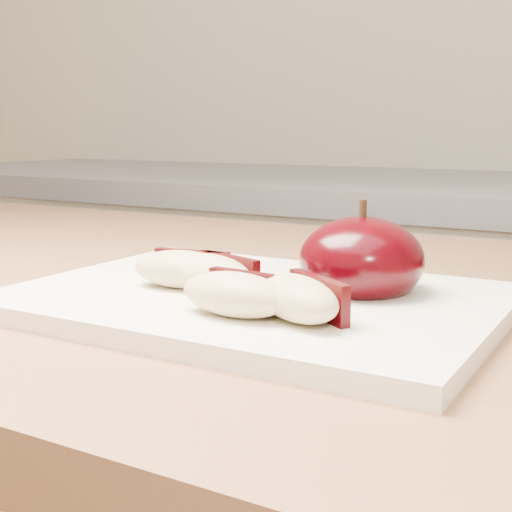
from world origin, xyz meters
The scene contains 7 objects.
back_cabinet centered at (0.00, 1.20, 0.47)m, with size 2.40×0.62×0.94m.
cutting_board centered at (0.03, 0.41, 0.91)m, with size 0.33×0.24×0.01m, color silver.
apple_half centered at (0.09, 0.45, 0.93)m, with size 0.10×0.10×0.07m.
apple_wedge_a centered at (-0.02, 0.39, 0.93)m, with size 0.08×0.05×0.03m.
apple_wedge_b centered at (0.00, 0.39, 0.93)m, with size 0.08×0.06×0.03m.
apple_wedge_c centered at (0.05, 0.34, 0.93)m, with size 0.08×0.04×0.03m.
apple_wedge_d centered at (0.09, 0.35, 0.93)m, with size 0.08×0.07×0.03m.
Camera 1 is at (0.27, -0.01, 1.02)m, focal length 50.00 mm.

